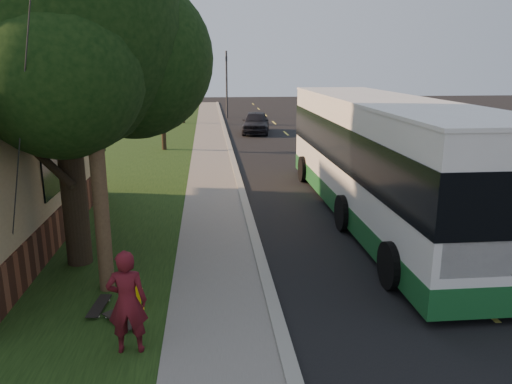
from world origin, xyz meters
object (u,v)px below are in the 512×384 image
at_px(bare_tree_near, 163,110).
at_px(skateboard_spare, 120,320).
at_px(traffic_signal, 227,80).
at_px(leafy_tree, 62,34).
at_px(utility_pole, 89,60).
at_px(transit_bus, 382,156).
at_px(bare_tree_far, 183,97).
at_px(skateboarder, 127,302).
at_px(distant_car, 256,122).
at_px(skateboard_main, 99,306).
at_px(fire_hydrant, 135,293).

xyz_separation_m(bare_tree_near, skateboard_spare, (0.69, -18.46, -2.02)).
bearing_deg(traffic_signal, leafy_tree, -98.47).
relative_size(utility_pole, bare_tree_near, 2.11).
distance_m(utility_pole, transit_bus, 8.93).
height_order(bare_tree_far, skateboard_spare, bare_tree_far).
bearing_deg(skateboarder, distant_car, -100.82).
distance_m(skateboard_spare, distant_car, 25.28).
distance_m(traffic_signal, skateboard_main, 34.23).
relative_size(fire_hydrant, transit_bus, 0.06).
relative_size(bare_tree_near, transit_bus, 0.33).
height_order(leafy_tree, skateboard_main, leafy_tree).
bearing_deg(leafy_tree, transit_bus, 18.96).
relative_size(fire_hydrant, distant_car, 0.18).
xyz_separation_m(bare_tree_far, distant_car, (5.02, -5.65, -1.28)).
xyz_separation_m(fire_hydrant, skateboard_spare, (-0.21, -0.46, -0.30)).
bearing_deg(transit_bus, traffic_signal, 96.87).
height_order(fire_hydrant, distant_car, distant_car).
xyz_separation_m(leafy_tree, traffic_signal, (4.67, 31.35, -2.00)).
distance_m(leafy_tree, traffic_signal, 31.76).
height_order(fire_hydrant, utility_pole, utility_pole).
bearing_deg(transit_bus, bare_tree_near, 120.64).
height_order(transit_bus, skateboard_spare, transit_bus).
bearing_deg(traffic_signal, fire_hydrant, -95.21).
relative_size(leafy_tree, distant_car, 1.84).
bearing_deg(bare_tree_near, utility_pole, -89.34).
xyz_separation_m(fire_hydrant, bare_tree_far, (-0.40, 30.00, 1.57)).
distance_m(transit_bus, skateboarder, 9.41).
xyz_separation_m(utility_pole, transit_bus, (7.25, 4.44, -2.72)).
bearing_deg(bare_tree_far, fire_hydrant, -89.24).
bearing_deg(traffic_signal, transit_bus, -83.13).
relative_size(bare_tree_near, skateboard_spare, 5.54).
bearing_deg(fire_hydrant, transit_bus, 39.73).
bearing_deg(transit_bus, leafy_tree, -161.04).
xyz_separation_m(transit_bus, skateboard_spare, (-6.75, -5.90, -1.78)).
xyz_separation_m(utility_pole, leafy_tree, (-0.87, 1.66, 0.54)).
distance_m(utility_pole, skateboarder, 4.46).
bearing_deg(skateboarder, bare_tree_near, -87.90).
bearing_deg(leafy_tree, bare_tree_far, 87.55).
bearing_deg(fire_hydrant, skateboard_main, 170.38).
relative_size(fire_hydrant, bare_tree_far, 0.18).
xyz_separation_m(traffic_signal, transit_bus, (3.44, -28.56, -1.26)).
height_order(utility_pole, bare_tree_far, utility_pole).
relative_size(bare_tree_near, traffic_signal, 0.78).
distance_m(utility_pole, leafy_tree, 1.94).
relative_size(utility_pole, bare_tree_far, 2.25).
bearing_deg(traffic_signal, skateboard_main, -96.38).
xyz_separation_m(utility_pole, skateboarder, (0.81, -2.35, -3.70)).
distance_m(leafy_tree, transit_bus, 9.18).
relative_size(utility_pole, skateboard_main, 9.80).
relative_size(leafy_tree, skateboard_spare, 10.03).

